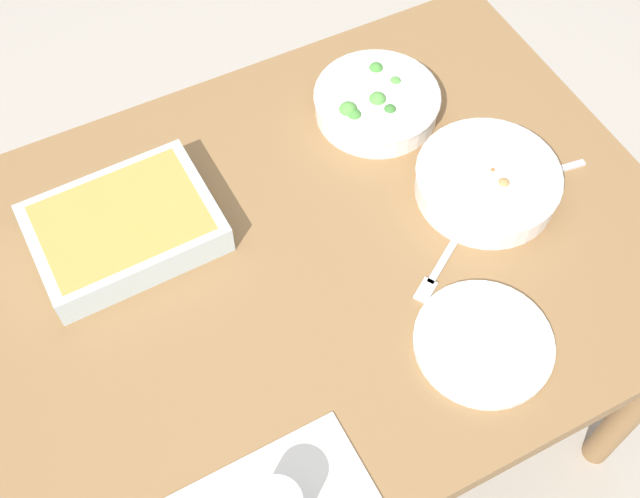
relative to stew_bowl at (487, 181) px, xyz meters
The scene contains 8 objects.
ground_plane 0.83m from the stew_bowl, behind, with size 6.00×6.00×0.00m, color #B2A899.
dining_table 0.34m from the stew_bowl, behind, with size 1.20×0.90×0.74m.
stew_bowl is the anchor object (origin of this frame).
broccoli_bowl 0.26m from the stew_bowl, 107.47° to the left, with size 0.24×0.24×0.06m.
baking_dish 0.63m from the stew_bowl, 161.94° to the left, with size 0.31×0.23×0.06m.
side_plate 0.30m from the stew_bowl, 123.94° to the right, with size 0.22×0.22×0.01m, color white.
spoon_by_stew 0.09m from the stew_bowl, ahead, with size 0.18×0.04×0.01m.
fork_on_table 0.19m from the stew_bowl, 147.46° to the right, with size 0.16×0.11×0.01m.
Camera 1 is at (-0.33, -0.65, 1.86)m, focal length 44.58 mm.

